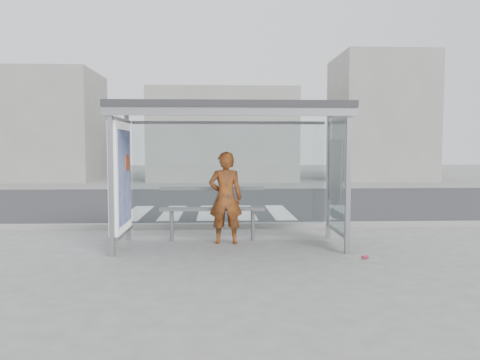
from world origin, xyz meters
The scene contains 11 objects.
ground centered at (0.00, 0.00, 0.00)m, with size 80.00×80.00×0.00m, color slate.
road centered at (0.00, 7.00, 0.00)m, with size 30.00×10.00×0.01m, color #2C2C2F.
curb centered at (0.00, 1.95, 0.06)m, with size 30.00×0.18×0.12m, color gray.
crosswalk centered at (-0.50, 4.50, 0.00)m, with size 4.55×3.00×0.00m.
bus_shelter centered at (-0.37, 0.06, 1.98)m, with size 4.25×1.65×2.62m.
building_left centered at (-10.00, 18.00, 3.00)m, with size 6.00×5.00×6.00m, color gray.
building_center centered at (0.00, 18.00, 2.50)m, with size 8.00×5.00×5.00m, color gray.
building_right centered at (9.00, 18.00, 3.50)m, with size 5.00×5.00×7.00m, color gray.
person centered at (-0.08, 0.29, 0.88)m, with size 0.64×0.42×1.76m, color #DD5714.
bench centered at (-0.34, 0.58, 0.62)m, with size 2.05×0.25×1.06m.
soda_can centered at (2.20, -1.07, 0.03)m, with size 0.06×0.06×0.11m, color #D43E57.
Camera 1 is at (-0.19, -8.56, 1.83)m, focal length 35.00 mm.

